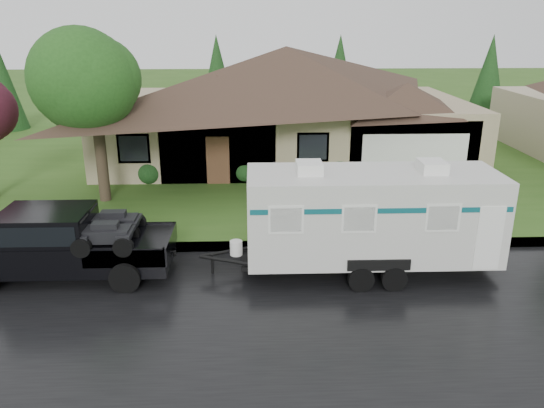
% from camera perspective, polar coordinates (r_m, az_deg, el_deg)
% --- Properties ---
extents(ground, '(140.00, 140.00, 0.00)m').
position_cam_1_polar(ground, '(15.15, -3.06, -8.21)').
color(ground, '#31571B').
rests_on(ground, ground).
extents(road, '(140.00, 8.00, 0.01)m').
position_cam_1_polar(road, '(13.40, -3.20, -12.11)').
color(road, black).
rests_on(road, ground).
extents(curb, '(140.00, 0.50, 0.15)m').
position_cam_1_polar(curb, '(17.15, -2.95, -4.54)').
color(curb, gray).
rests_on(curb, ground).
extents(lawn, '(140.00, 26.00, 0.15)m').
position_cam_1_polar(lawn, '(29.28, -2.61, 5.52)').
color(lawn, '#31571B').
rests_on(lawn, ground).
extents(house_main, '(19.44, 10.80, 6.90)m').
position_cam_1_polar(house_main, '(27.57, 2.14, 12.11)').
color(house_main, tan).
rests_on(house_main, lawn).
extents(tree_left_green, '(4.01, 4.01, 6.63)m').
position_cam_1_polar(tree_left_green, '(21.32, -18.68, 12.23)').
color(tree_left_green, '#382B1E').
rests_on(tree_left_green, lawn).
extents(shrub_row, '(13.60, 1.00, 1.00)m').
position_cam_1_polar(shrub_row, '(23.67, 2.11, 3.67)').
color(shrub_row, '#143814').
rests_on(shrub_row, lawn).
extents(pickup_truck, '(5.99, 2.28, 2.00)m').
position_cam_1_polar(pickup_truck, '(16.09, -21.91, -3.77)').
color(pickup_truck, black).
rests_on(pickup_truck, ground).
extents(travel_trailer, '(7.39, 2.60, 3.31)m').
position_cam_1_polar(travel_trailer, '(15.23, 10.65, -1.15)').
color(travel_trailer, silver).
rests_on(travel_trailer, ground).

